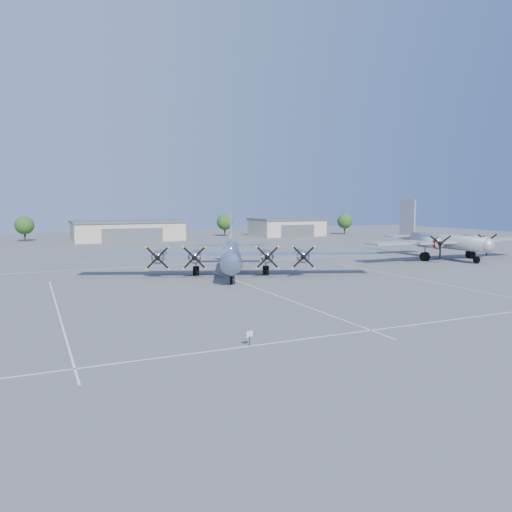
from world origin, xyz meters
name	(u,v)px	position (x,y,z in m)	size (l,w,h in m)	color
ground	(255,288)	(0.00, 0.00, 0.00)	(260.00, 260.00, 0.00)	#515153
parking_lines	(261,290)	(0.00, -1.75, 0.01)	(60.00, 50.08, 0.01)	silver
hangar_center	(128,230)	(0.00, 81.96, 2.71)	(28.60, 14.60, 5.40)	#C0B899
hangar_east	(287,227)	(48.00, 81.96, 2.71)	(20.60, 14.60, 5.40)	#C0B899
tree_west	(24,225)	(-25.00, 90.00, 4.22)	(4.80, 4.80, 6.64)	#382619
tree_east	(225,222)	(30.00, 88.00, 4.22)	(4.80, 4.80, 6.64)	#382619
tree_far_east	(345,221)	(68.00, 80.00, 4.22)	(4.80, 4.80, 6.64)	#382619
main_bomber_b29	(231,273)	(1.83, 12.26, 0.00)	(41.05, 28.08, 9.08)	silver
twin_engine_east	(442,259)	(43.30, 13.83, 0.00)	(33.50, 24.09, 10.62)	#9D9EA2
info_placard	(250,335)	(-10.41, -21.91, 0.74)	(0.53, 0.23, 1.06)	black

